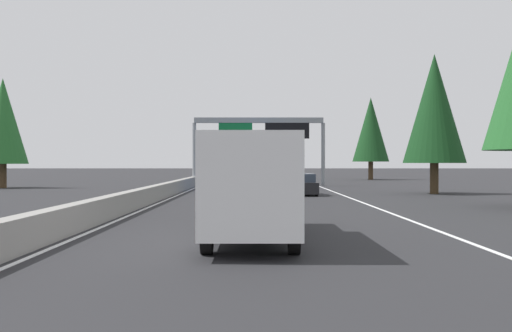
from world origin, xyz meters
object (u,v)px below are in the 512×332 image
(sedan_distant_b, at_px, (303,185))
(bus_mid_center, at_px, (253,169))
(minivan_far_center, at_px, (238,169))
(sedan_far_right, at_px, (255,170))
(conifer_right_mid, at_px, (371,130))
(pickup_near_center, at_px, (282,172))
(conifer_right_near, at_px, (434,109))
(box_truck_distant_a, at_px, (251,184))
(sign_gantry_overhead, at_px, (261,132))
(conifer_left_near, at_px, (3,121))

(sedan_distant_b, distance_m, bus_mid_center, 10.14)
(minivan_far_center, bearing_deg, sedan_far_right, -93.14)
(conifer_right_mid, bearing_deg, sedan_distant_b, 161.78)
(pickup_near_center, bearing_deg, minivan_far_center, 9.00)
(minivan_far_center, bearing_deg, conifer_right_near, -168.65)
(box_truck_distant_a, height_order, sedan_distant_b, box_truck_distant_a)
(sedan_far_right, bearing_deg, conifer_right_mid, -162.46)
(bus_mid_center, distance_m, conifer_right_near, 15.81)
(sedan_far_right, xyz_separation_m, bus_mid_center, (-74.58, 0.02, 1.03))
(pickup_near_center, distance_m, conifer_right_near, 37.97)
(sign_gantry_overhead, xyz_separation_m, conifer_right_near, (-13.90, -12.31, 0.89))
(sedan_far_right, bearing_deg, sign_gantry_overhead, -179.45)
(sedan_distant_b, height_order, conifer_left_near, conifer_left_near)
(sedan_distant_b, xyz_separation_m, conifer_right_near, (1.59, -9.54, 5.40))
(box_truck_distant_a, distance_m, sedan_distant_b, 23.33)
(sedan_far_right, bearing_deg, bus_mid_center, 179.99)
(sedan_distant_b, distance_m, sedan_far_right, 84.13)
(sign_gantry_overhead, distance_m, pickup_near_center, 23.16)
(bus_mid_center, bearing_deg, conifer_right_mid, -30.03)
(sign_gantry_overhead, bearing_deg, conifer_right_mid, -35.58)
(conifer_right_mid, bearing_deg, sign_gantry_overhead, 144.42)
(sedan_distant_b, distance_m, pickup_near_center, 38.05)
(pickup_near_center, bearing_deg, sign_gantry_overhead, 172.33)
(sedan_distant_b, bearing_deg, minivan_far_center, 4.78)
(minivan_far_center, height_order, conifer_right_mid, conifer_right_mid)
(sedan_distant_b, bearing_deg, bus_mid_center, 20.00)
(sedan_distant_b, bearing_deg, conifer_right_near, -80.55)
(conifer_right_mid, bearing_deg, box_truck_distant_a, 165.57)
(sedan_distant_b, height_order, bus_mid_center, bus_mid_center)
(minivan_far_center, relative_size, conifer_right_mid, 0.47)
(pickup_near_center, distance_m, bus_mid_center, 28.82)
(pickup_near_center, distance_m, sedan_far_right, 46.16)
(pickup_near_center, height_order, conifer_right_mid, conifer_right_mid)
(sedan_distant_b, relative_size, bus_mid_center, 0.38)
(conifer_right_near, height_order, conifer_right_mid, conifer_right_mid)
(sedan_far_right, height_order, conifer_left_near, conifer_left_near)
(sedan_distant_b, distance_m, minivan_far_center, 84.55)
(box_truck_distant_a, height_order, sedan_far_right, box_truck_distant_a)
(conifer_right_mid, bearing_deg, pickup_near_center, 79.26)
(conifer_right_near, relative_size, conifer_left_near, 1.04)
(sign_gantry_overhead, distance_m, sedan_distant_b, 16.36)
(box_truck_distant_a, height_order, conifer_right_mid, conifer_right_mid)
(sedan_far_right, bearing_deg, minivan_far_center, 86.86)
(sign_gantry_overhead, distance_m, conifer_right_mid, 25.09)
(bus_mid_center, distance_m, conifer_right_mid, 30.85)
(conifer_right_near, bearing_deg, conifer_right_mid, -3.78)
(box_truck_distant_a, bearing_deg, sedan_distant_b, -8.29)
(conifer_right_mid, bearing_deg, conifer_right_near, 176.22)
(sedan_far_right, xyz_separation_m, minivan_far_center, (0.20, 3.62, 0.27))
(conifer_right_near, bearing_deg, sign_gantry_overhead, 41.53)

